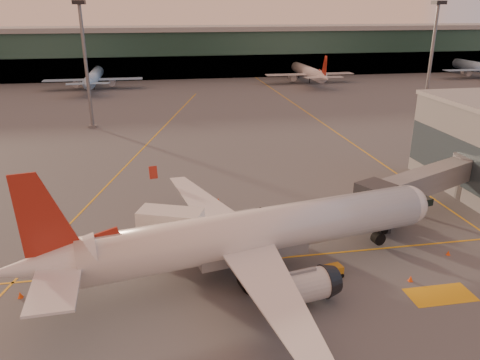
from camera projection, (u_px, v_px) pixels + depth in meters
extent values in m
plane|color=#4C4F54|center=(237.00, 290.00, 43.03)|extent=(600.00, 600.00, 0.00)
cube|color=gold|center=(229.00, 263.00, 47.64)|extent=(80.00, 0.25, 0.01)
cube|color=gold|center=(138.00, 153.00, 82.84)|extent=(31.30, 115.98, 0.01)
cube|color=gold|center=(310.00, 114.00, 112.55)|extent=(0.25, 160.00, 0.01)
cube|color=gold|center=(318.00, 341.00, 36.49)|extent=(0.25, 30.00, 0.01)
cube|color=gold|center=(440.00, 295.00, 42.34)|extent=(6.00, 3.00, 0.01)
cube|color=#19382D|center=(170.00, 54.00, 171.12)|extent=(400.00, 18.00, 16.00)
cube|color=gray|center=(169.00, 29.00, 168.04)|extent=(400.00, 20.00, 1.60)
cube|color=black|center=(172.00, 68.00, 164.68)|extent=(400.00, 1.00, 8.00)
cube|color=#2D3D47|center=(454.00, 160.00, 63.38)|extent=(0.30, 21.60, 6.00)
cylinder|color=slate|center=(86.00, 68.00, 96.16)|extent=(0.70, 0.70, 25.00)
cube|color=black|center=(79.00, 2.00, 91.71)|extent=(2.40, 2.40, 0.80)
cube|color=slate|center=(93.00, 126.00, 100.45)|extent=(1.60, 1.60, 0.50)
cylinder|color=slate|center=(431.00, 63.00, 104.96)|extent=(0.70, 0.70, 25.00)
cube|color=black|center=(439.00, 2.00, 100.52)|extent=(2.40, 2.40, 0.80)
cube|color=slate|center=(423.00, 117.00, 109.25)|extent=(1.60, 1.60, 0.50)
cylinder|color=silver|center=(263.00, 230.00, 44.79)|extent=(34.25, 10.63, 4.37)
sphere|color=silver|center=(407.00, 205.00, 50.50)|extent=(4.28, 4.28, 4.28)
cube|color=black|center=(417.00, 199.00, 50.72)|extent=(2.46, 3.16, 0.76)
cone|color=silver|center=(49.00, 264.00, 38.28)|extent=(8.11, 5.47, 4.15)
cube|color=silver|center=(55.00, 286.00, 35.11)|extent=(3.86, 7.21, 0.22)
cylinder|color=silver|center=(302.00, 287.00, 40.10)|extent=(5.01, 3.64, 2.84)
cylinder|color=black|center=(249.00, 281.00, 42.66)|extent=(2.22, 1.87, 1.97)
cylinder|color=black|center=(250.00, 276.00, 42.45)|extent=(0.39, 0.39, 1.20)
cube|color=silver|center=(54.00, 242.00, 41.64)|extent=(5.61, 7.81, 0.22)
cylinder|color=silver|center=(245.00, 223.00, 51.72)|extent=(5.01, 3.64, 2.84)
cylinder|color=black|center=(229.00, 252.00, 47.62)|extent=(2.22, 1.87, 1.97)
cylinder|color=black|center=(228.00, 247.00, 47.41)|extent=(0.39, 0.39, 1.20)
cube|color=slate|center=(251.00, 246.00, 44.87)|extent=(11.25, 5.44, 1.75)
cylinder|color=black|center=(378.00, 238.00, 50.57)|extent=(1.51, 1.11, 1.38)
cube|color=slate|center=(426.00, 181.00, 56.58)|extent=(18.56, 10.54, 2.70)
cube|color=#2D3035|center=(375.00, 196.00, 51.99)|extent=(4.52, 4.52, 3.00)
cube|color=#2D3035|center=(381.00, 220.00, 54.28)|extent=(1.60, 2.40, 2.40)
cylinder|color=black|center=(384.00, 231.00, 53.55)|extent=(0.80, 0.40, 0.80)
cylinder|color=black|center=(376.00, 222.00, 55.58)|extent=(0.80, 0.40, 0.80)
cylinder|color=slate|center=(422.00, 204.00, 57.63)|extent=(0.50, 0.50, 3.37)
cylinder|color=slate|center=(469.00, 166.00, 61.81)|extent=(4.40, 4.40, 3.00)
cylinder|color=slate|center=(465.00, 187.00, 62.85)|extent=(2.40, 2.40, 3.37)
cube|color=#A02016|center=(175.00, 248.00, 48.89)|extent=(4.33, 3.81, 1.69)
cube|color=silver|center=(171.00, 224.00, 48.03)|extent=(7.09, 4.97, 3.15)
cylinder|color=black|center=(153.00, 255.00, 48.13)|extent=(1.09, 0.73, 1.01)
cylinder|color=black|center=(190.00, 259.00, 47.41)|extent=(1.09, 0.73, 1.01)
cube|color=#C07D18|center=(332.00, 272.00, 44.96)|extent=(2.13, 1.51, 1.16)
cylinder|color=black|center=(327.00, 279.00, 44.40)|extent=(0.52, 0.33, 0.49)
cylinder|color=black|center=(341.00, 276.00, 44.92)|extent=(0.52, 0.33, 0.49)
cube|color=black|center=(384.00, 216.00, 57.01)|extent=(3.68, 2.71, 1.07)
cube|color=#C07D18|center=(384.00, 210.00, 56.76)|extent=(1.78, 1.90, 0.87)
cylinder|color=black|center=(375.00, 219.00, 56.52)|extent=(0.74, 0.49, 0.68)
cylinder|color=black|center=(394.00, 221.00, 56.20)|extent=(0.74, 0.49, 0.68)
cone|color=#FF4F0D|center=(448.00, 253.00, 49.05)|extent=(0.40, 0.40, 0.51)
cube|color=#FF4F0D|center=(448.00, 255.00, 49.13)|extent=(0.35, 0.35, 0.03)
cone|color=#FF4F0D|center=(20.00, 295.00, 41.86)|extent=(0.47, 0.47, 0.60)
cube|color=#FF4F0D|center=(21.00, 297.00, 41.95)|extent=(0.40, 0.40, 0.03)
cone|color=#FF4F0D|center=(218.00, 200.00, 62.20)|extent=(0.46, 0.46, 0.59)
cube|color=#FF4F0D|center=(218.00, 202.00, 62.30)|extent=(0.40, 0.40, 0.03)
cone|color=#FF4F0D|center=(411.00, 278.00, 44.36)|extent=(0.46, 0.46, 0.58)
cube|color=#FF4F0D|center=(410.00, 281.00, 44.46)|extent=(0.39, 0.39, 0.03)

